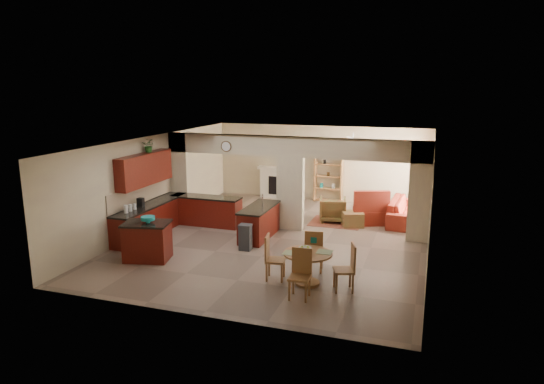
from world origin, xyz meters
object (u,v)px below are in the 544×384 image
(sofa, at_px, (407,211))
(armchair, at_px, (333,209))
(dining_table, at_px, (308,263))
(kitchen_island, at_px, (147,241))

(sofa, bearing_deg, armchair, 109.12)
(sofa, bearing_deg, dining_table, 165.86)
(dining_table, height_order, sofa, dining_table)
(kitchen_island, bearing_deg, sofa, 29.96)
(dining_table, bearing_deg, sofa, 73.05)
(dining_table, bearing_deg, armchair, 95.35)
(dining_table, relative_size, sofa, 0.43)
(kitchen_island, relative_size, sofa, 0.51)
(kitchen_island, relative_size, dining_table, 1.18)
(sofa, bearing_deg, kitchen_island, 135.99)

